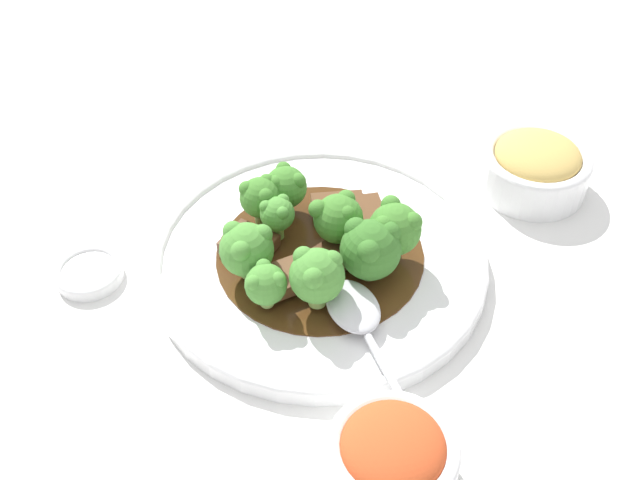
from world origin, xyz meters
The scene contains 20 objects.
ground_plane centered at (0.00, 0.00, 0.00)m, with size 4.00×4.00×0.00m, color white.
main_plate centered at (0.00, 0.00, 0.01)m, with size 0.32×0.32×0.02m.
beef_strip_0 centered at (-0.04, 0.04, 0.03)m, with size 0.05×0.06×0.01m.
beef_strip_1 centered at (0.05, -0.03, 0.03)m, with size 0.04×0.05×0.01m.
beef_strip_2 centered at (0.01, 0.07, 0.03)m, with size 0.06×0.06×0.01m.
beef_strip_3 centered at (-0.02, 0.00, 0.02)m, with size 0.06×0.07×0.01m.
beef_strip_4 centered at (0.02, -0.05, 0.03)m, with size 0.08×0.04×0.01m.
broccoli_floret_0 centered at (0.06, 0.02, 0.05)m, with size 0.04×0.04×0.05m.
broccoli_floret_1 centered at (-0.06, 0.01, 0.05)m, with size 0.05×0.05×0.06m.
broccoli_floret_2 centered at (0.05, 0.05, 0.05)m, with size 0.04×0.04×0.05m.
broccoli_floret_3 centered at (-0.06, 0.06, 0.04)m, with size 0.04×0.04×0.04m.
broccoli_floret_4 centered at (-0.04, -0.04, 0.05)m, with size 0.05×0.05×0.06m.
broccoli_floret_5 centered at (0.03, 0.04, 0.05)m, with size 0.03×0.03×0.05m.
broccoli_floret_6 centered at (-0.02, -0.07, 0.06)m, with size 0.05×0.05×0.06m.
broccoli_floret_7 centered at (-0.02, 0.07, 0.05)m, with size 0.05×0.05×0.05m.
broccoli_floret_8 centered at (0.01, -0.02, 0.05)m, with size 0.05×0.05×0.05m.
serving_spoon centered at (-0.09, -0.02, 0.03)m, with size 0.22×0.07×0.01m.
side_bowl_kimchi centered at (-0.23, -0.01, 0.03)m, with size 0.10×0.10×0.06m.
side_bowl_appetizer centered at (0.08, -0.24, 0.03)m, with size 0.11×0.11×0.06m.
sauce_dish centered at (0.02, 0.22, 0.01)m, with size 0.06×0.06×0.01m.
Camera 1 is at (-0.49, 0.08, 0.52)m, focal length 42.00 mm.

